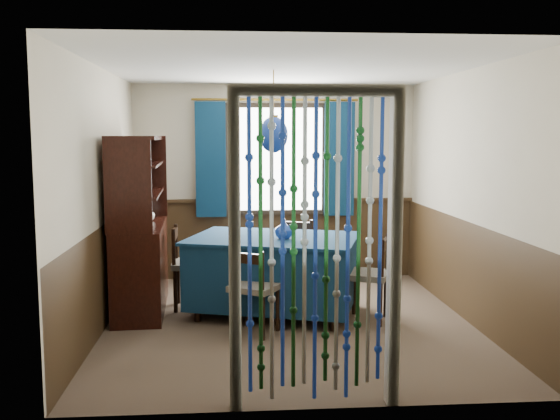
{
  "coord_description": "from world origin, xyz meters",
  "views": [
    {
      "loc": [
        -0.55,
        -6.02,
        1.85
      ],
      "look_at": [
        -0.07,
        0.3,
        1.09
      ],
      "focal_mm": 40.0,
      "sensor_mm": 36.0,
      "label": 1
    }
  ],
  "objects": [
    {
      "name": "chair_far",
      "position": [
        0.14,
        1.0,
        0.47
      ],
      "size": [
        0.56,
        0.55,
        0.88
      ],
      "rotation": [
        0.0,
        0.0,
        2.77
      ],
      "color": "black",
      "rests_on": "floor"
    },
    {
      "name": "vase_sideboard",
      "position": [
        -1.48,
        0.81,
        1.01
      ],
      "size": [
        0.22,
        0.22,
        0.18
      ],
      "primitive_type": "imported",
      "rotation": [
        0.0,
        0.0,
        -0.31
      ],
      "color": "beige",
      "rests_on": "sideboard"
    },
    {
      "name": "wainscot_left",
      "position": [
        -1.79,
        0.0,
        0.5
      ],
      "size": [
        0.0,
        4.0,
        4.0
      ],
      "primitive_type": "plane",
      "rotation": [
        1.57,
        0.0,
        1.57
      ],
      "color": "#3A2816",
      "rests_on": "ground"
    },
    {
      "name": "ceiling",
      "position": [
        0.0,
        0.0,
        2.5
      ],
      "size": [
        4.0,
        4.0,
        0.0
      ],
      "primitive_type": "plane",
      "rotation": [
        3.14,
        0.0,
        0.0
      ],
      "color": "silver",
      "rests_on": "ground"
    },
    {
      "name": "wainscot_back",
      "position": [
        0.0,
        1.99,
        0.5
      ],
      "size": [
        3.6,
        0.0,
        3.6
      ],
      "primitive_type": "plane",
      "rotation": [
        1.57,
        0.0,
        0.0
      ],
      "color": "#3A2816",
      "rests_on": "ground"
    },
    {
      "name": "pendant_lamp",
      "position": [
        -0.13,
        0.3,
        1.86
      ],
      "size": [
        0.29,
        0.29,
        0.82
      ],
      "color": "olive",
      "rests_on": "ceiling"
    },
    {
      "name": "wall_right",
      "position": [
        1.8,
        0.0,
        1.25
      ],
      "size": [
        0.0,
        4.0,
        4.0
      ],
      "primitive_type": "plane",
      "rotation": [
        1.57,
        0.0,
        -1.57
      ],
      "color": "beige",
      "rests_on": "ground"
    },
    {
      "name": "chair_right",
      "position": [
        0.81,
        -0.0,
        0.46
      ],
      "size": [
        0.54,
        0.55,
        0.87
      ],
      "rotation": [
        0.0,
        0.0,
        1.17
      ],
      "color": "black",
      "rests_on": "floor"
    },
    {
      "name": "vase_table",
      "position": [
        -0.03,
        0.19,
        0.9
      ],
      "size": [
        0.19,
        0.19,
        0.18
      ],
      "primitive_type": "imported",
      "rotation": [
        0.0,
        0.0,
        -0.1
      ],
      "color": "navy",
      "rests_on": "dining_table"
    },
    {
      "name": "wall_front",
      "position": [
        0.0,
        -2.0,
        1.25
      ],
      "size": [
        3.6,
        0.0,
        3.6
      ],
      "primitive_type": "plane",
      "rotation": [
        -1.57,
        0.0,
        0.0
      ],
      "color": "beige",
      "rests_on": "ground"
    },
    {
      "name": "wall_back",
      "position": [
        0.0,
        2.0,
        1.25
      ],
      "size": [
        3.6,
        0.0,
        3.6
      ],
      "primitive_type": "plane",
      "rotation": [
        1.57,
        0.0,
        0.0
      ],
      "color": "beige",
      "rests_on": "ground"
    },
    {
      "name": "wall_left",
      "position": [
        -1.8,
        0.0,
        1.25
      ],
      "size": [
        0.0,
        4.0,
        4.0
      ],
      "primitive_type": "plane",
      "rotation": [
        1.57,
        0.0,
        1.57
      ],
      "color": "beige",
      "rests_on": "ground"
    },
    {
      "name": "dining_table",
      "position": [
        -0.13,
        0.3,
        0.47
      ],
      "size": [
        1.95,
        1.61,
        0.81
      ],
      "rotation": [
        0.0,
        0.0,
        -0.3
      ],
      "color": "#0D2A46",
      "rests_on": "floor"
    },
    {
      "name": "chair_near",
      "position": [
        -0.36,
        -0.35,
        0.44
      ],
      "size": [
        0.54,
        0.54,
        0.82
      ],
      "rotation": [
        0.0,
        0.0,
        -0.53
      ],
      "color": "black",
      "rests_on": "floor"
    },
    {
      "name": "bowl_shelf",
      "position": [
        -1.48,
        0.32,
        1.29
      ],
      "size": [
        0.27,
        0.27,
        0.05
      ],
      "primitive_type": "imported",
      "rotation": [
        0.0,
        0.0,
        0.35
      ],
      "color": "beige",
      "rests_on": "sideboard"
    },
    {
      "name": "floor",
      "position": [
        0.0,
        0.0,
        0.0
      ],
      "size": [
        4.0,
        4.0,
        0.0
      ],
      "primitive_type": "plane",
      "color": "brown",
      "rests_on": "ground"
    },
    {
      "name": "doorway",
      "position": [
        0.0,
        -1.94,
        1.05
      ],
      "size": [
        1.16,
        0.12,
        2.18
      ],
      "primitive_type": null,
      "color": "silver",
      "rests_on": "ground"
    },
    {
      "name": "sideboard",
      "position": [
        -1.54,
        0.56,
        0.63
      ],
      "size": [
        0.57,
        1.44,
        1.85
      ],
      "rotation": [
        0.0,
        0.0,
        0.06
      ],
      "color": "black",
      "rests_on": "floor"
    },
    {
      "name": "chair_left",
      "position": [
        -1.02,
        0.62,
        0.47
      ],
      "size": [
        0.42,
        0.44,
        0.89
      ],
      "rotation": [
        0.0,
        0.0,
        -1.56
      ],
      "color": "black",
      "rests_on": "floor"
    },
    {
      "name": "wainscot_front",
      "position": [
        0.0,
        -1.99,
        0.5
      ],
      "size": [
        3.6,
        0.0,
        3.6
      ],
      "primitive_type": "plane",
      "rotation": [
        -1.57,
        0.0,
        0.0
      ],
      "color": "#3A2816",
      "rests_on": "ground"
    },
    {
      "name": "window",
      "position": [
        0.0,
        1.95,
        1.55
      ],
      "size": [
        1.32,
        0.12,
        1.42
      ],
      "primitive_type": "cube",
      "color": "black",
      "rests_on": "wall_back"
    },
    {
      "name": "wainscot_right",
      "position": [
        1.79,
        0.0,
        0.5
      ],
      "size": [
        0.0,
        4.0,
        4.0
      ],
      "primitive_type": "plane",
      "rotation": [
        1.57,
        0.0,
        -1.57
      ],
      "color": "#3A2816",
      "rests_on": "ground"
    }
  ]
}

